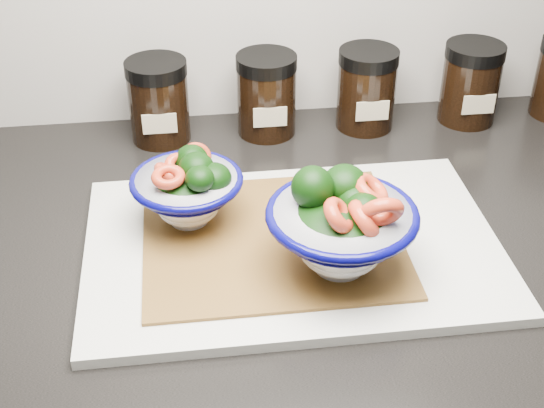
{
  "coord_description": "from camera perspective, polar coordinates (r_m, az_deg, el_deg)",
  "views": [
    {
      "loc": [
        -0.18,
        0.77,
        1.41
      ],
      "look_at": [
        -0.1,
        1.42,
        0.96
      ],
      "focal_mm": 50.0,
      "sensor_mm": 36.0,
      "label": 1
    }
  ],
  "objects": [
    {
      "name": "countertop",
      "position": [
        0.89,
        6.07,
        -2.83
      ],
      "size": [
        3.5,
        0.6,
        0.04
      ],
      "primitive_type": "cube",
      "color": "black",
      "rests_on": "cabinet"
    },
    {
      "name": "bowl_left",
      "position": [
        0.84,
        -6.3,
        1.09
      ],
      "size": [
        0.13,
        0.13,
        0.09
      ],
      "rotation": [
        0.0,
        0.0,
        0.27
      ],
      "color": "white",
      "rests_on": "bamboo_mat"
    },
    {
      "name": "spice_jar_a",
      "position": [
        1.03,
        -8.54,
        7.69
      ],
      "size": [
        0.08,
        0.08,
        0.11
      ],
      "color": "black",
      "rests_on": "countertop"
    },
    {
      "name": "spice_jar_d",
      "position": [
        1.11,
        14.72,
        8.81
      ],
      "size": [
        0.08,
        0.08,
        0.11
      ],
      "color": "black",
      "rests_on": "countertop"
    },
    {
      "name": "bowl_right",
      "position": [
        0.76,
        5.3,
        -1.74
      ],
      "size": [
        0.15,
        0.15,
        0.12
      ],
      "rotation": [
        0.0,
        0.0,
        0.42
      ],
      "color": "white",
      "rests_on": "bamboo_mat"
    },
    {
      "name": "spice_jar_c",
      "position": [
        1.06,
        7.13,
        8.6
      ],
      "size": [
        0.08,
        0.08,
        0.11
      ],
      "color": "black",
      "rests_on": "countertop"
    },
    {
      "name": "cutting_board",
      "position": [
        0.83,
        1.55,
        -3.22
      ],
      "size": [
        0.45,
        0.3,
        0.01
      ],
      "primitive_type": "cube",
      "color": "silver",
      "rests_on": "countertop"
    },
    {
      "name": "bamboo_mat",
      "position": [
        0.83,
        0.0,
        -2.62
      ],
      "size": [
        0.28,
        0.24,
        0.0
      ],
      "primitive_type": "cube",
      "color": "olive",
      "rests_on": "cutting_board"
    },
    {
      "name": "spice_jar_b",
      "position": [
        1.04,
        -0.42,
        8.24
      ],
      "size": [
        0.08,
        0.08,
        0.11
      ],
      "color": "black",
      "rests_on": "countertop"
    }
  ]
}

